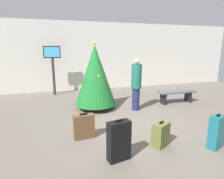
# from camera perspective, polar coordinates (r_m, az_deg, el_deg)

# --- Properties ---
(ground_plane) EXTENTS (16.00, 16.00, 0.00)m
(ground_plane) POSITION_cam_1_polar(r_m,az_deg,el_deg) (5.40, 6.62, -10.48)
(ground_plane) COLOR #665E54
(back_wall) EXTENTS (16.00, 0.20, 3.40)m
(back_wall) POSITION_cam_1_polar(r_m,az_deg,el_deg) (9.76, -4.84, 10.16)
(back_wall) COLOR beige
(back_wall) RESTS_ON ground_plane
(holiday_tree) EXTENTS (1.42, 1.42, 2.35)m
(holiday_tree) POSITION_cam_1_polar(r_m,az_deg,el_deg) (6.43, -5.21, 4.44)
(holiday_tree) COLOR #4C3319
(holiday_tree) RESTS_ON ground_plane
(flight_info_kiosk) EXTENTS (0.73, 0.12, 2.20)m
(flight_info_kiosk) POSITION_cam_1_polar(r_m,az_deg,el_deg) (8.76, -17.83, 7.93)
(flight_info_kiosk) COLOR #333338
(flight_info_kiosk) RESTS_ON ground_plane
(waiting_bench) EXTENTS (1.52, 0.44, 0.48)m
(waiting_bench) POSITION_cam_1_polar(r_m,az_deg,el_deg) (7.67, 19.17, -1.28)
(waiting_bench) COLOR #4C5159
(waiting_bench) RESTS_ON ground_plane
(traveller_0) EXTENTS (0.43, 0.43, 1.78)m
(traveller_0) POSITION_cam_1_polar(r_m,az_deg,el_deg) (6.34, 7.49, 1.89)
(traveller_0) COLOR #1E234C
(traveller_0) RESTS_ON ground_plane
(suitcase_0) EXTENTS (0.47, 0.28, 0.82)m
(suitcase_0) POSITION_cam_1_polar(r_m,az_deg,el_deg) (3.64, 2.14, -15.55)
(suitcase_0) COLOR black
(suitcase_0) RESTS_ON ground_plane
(suitcase_1) EXTENTS (0.38, 0.30, 0.77)m
(suitcase_1) POSITION_cam_1_polar(r_m,az_deg,el_deg) (4.60, 29.46, -11.37)
(suitcase_1) COLOR #19606B
(suitcase_1) RESTS_ON ground_plane
(suitcase_2) EXTENTS (0.50, 0.22, 0.62)m
(suitcase_2) POSITION_cam_1_polar(r_m,az_deg,el_deg) (4.52, -8.67, -11.22)
(suitcase_2) COLOR brown
(suitcase_2) RESTS_ON ground_plane
(suitcase_3) EXTENTS (0.45, 0.39, 0.57)m
(suitcase_3) POSITION_cam_1_polar(r_m,az_deg,el_deg) (4.29, 14.80, -13.29)
(suitcase_3) COLOR #59602D
(suitcase_3) RESTS_ON ground_plane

